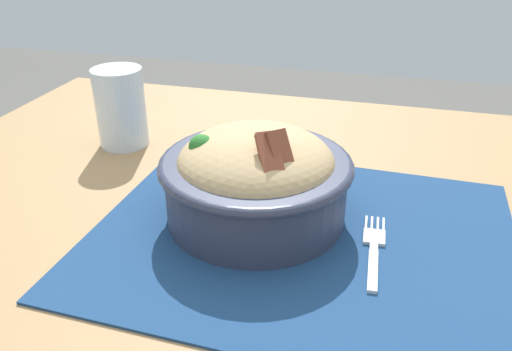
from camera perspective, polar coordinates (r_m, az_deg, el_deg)
table at (r=0.59m, az=7.38°, el=-11.29°), size 1.11×0.82×0.71m
placemat at (r=0.54m, az=5.09°, el=-6.68°), size 0.44×0.35×0.00m
bowl at (r=0.54m, az=-0.01°, el=-0.05°), size 0.22×0.22×0.12m
fork at (r=0.52m, az=13.01°, el=-7.84°), size 0.02×0.12×0.00m
drinking_glass at (r=0.74m, az=-14.78°, el=6.83°), size 0.07×0.07×0.11m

